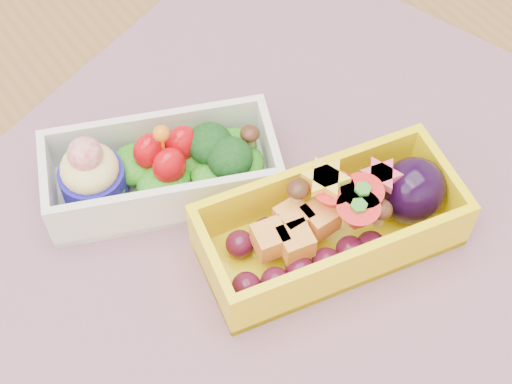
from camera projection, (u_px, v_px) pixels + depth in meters
table at (216, 273)px, 0.68m from camera, size 1.20×0.80×0.75m
placemat at (252, 230)px, 0.59m from camera, size 0.67×0.59×0.00m
bento_white at (160, 169)px, 0.59m from camera, size 0.19×0.14×0.07m
bento_yellow at (336, 222)px, 0.56m from camera, size 0.20×0.12×0.06m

